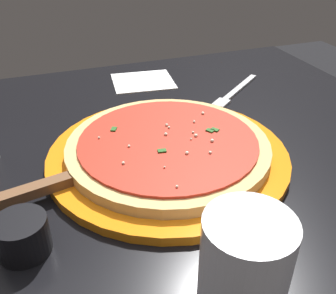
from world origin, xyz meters
TOP-DOWN VIEW (x-y plane):
  - restaurant_table at (0.00, 0.00)m, footprint 0.85×0.76m
  - serving_plate at (-0.04, -0.05)m, footprint 0.36×0.36m
  - pizza at (-0.04, -0.05)m, footprint 0.30×0.30m
  - pizza_server at (-0.21, -0.08)m, footprint 0.22×0.09m
  - cup_tall_drink at (-0.06, -0.30)m, footprint 0.08×0.08m
  - cup_small_sauce at (-0.25, -0.17)m, footprint 0.06×0.06m
  - napkin_folded_right at (0.01, 0.26)m, footprint 0.14×0.13m
  - fork at (0.17, 0.13)m, footprint 0.16×0.13m

SIDE VIEW (x-z plane):
  - restaurant_table at x=0.00m, z-range 0.22..0.99m
  - napkin_folded_right at x=0.01m, z-range 0.77..0.78m
  - fork at x=0.17m, z-range 0.77..0.78m
  - serving_plate at x=-0.04m, z-range 0.77..0.79m
  - pizza_server at x=-0.21m, z-range 0.79..0.80m
  - cup_small_sauce at x=-0.25m, z-range 0.77..0.82m
  - pizza at x=-0.04m, z-range 0.79..0.81m
  - cup_tall_drink at x=-0.06m, z-range 0.77..0.87m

